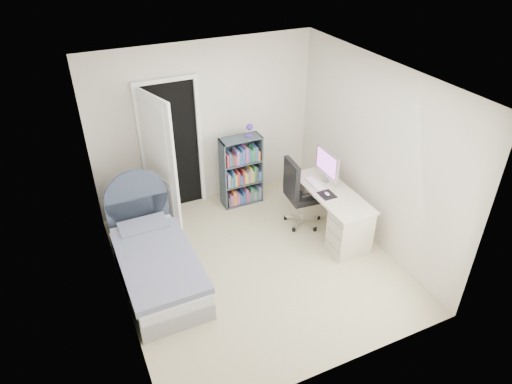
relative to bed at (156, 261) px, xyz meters
name	(u,v)px	position (x,y,z in m)	size (l,w,h in m)	color
room_shell	(257,182)	(1.26, -0.29, 0.99)	(3.50, 3.70, 2.60)	tan
door	(164,156)	(0.52, 1.24, 0.78)	(0.92, 0.80, 2.06)	black
bed	(156,261)	(0.00, 0.00, 0.00)	(0.89, 1.84, 1.13)	gray
nightstand	(132,210)	(-0.06, 1.07, 0.12)	(0.38, 0.38, 0.57)	tan
floor_lamp	(162,182)	(0.45, 1.24, 0.37)	(0.22, 0.22, 1.53)	silver
bookcase	(242,173)	(1.67, 1.15, 0.26)	(0.63, 0.27, 1.33)	#37424B
desk	(330,209)	(2.50, -0.08, 0.12)	(0.56, 1.40, 1.15)	beige
office_chair	(299,190)	(2.18, 0.26, 0.33)	(0.56, 0.57, 1.06)	silver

